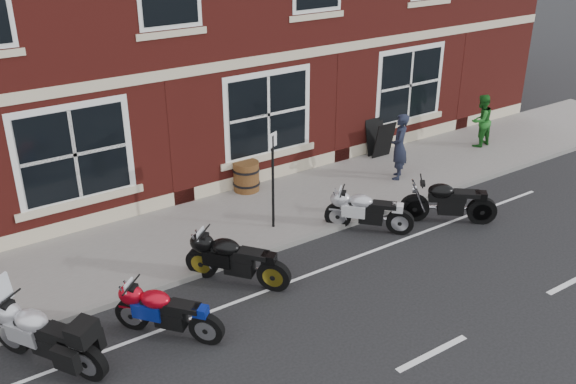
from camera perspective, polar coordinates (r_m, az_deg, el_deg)
name	(u,v)px	position (r m, az deg, el deg)	size (l,w,h in m)	color
ground	(326,275)	(13.31, 3.37, -7.38)	(80.00, 80.00, 0.00)	black
sidewalk	(250,217)	(15.44, -3.38, -2.27)	(30.00, 3.00, 0.12)	slate
kerb	(287,244)	(14.26, -0.09, -4.67)	(30.00, 0.16, 0.12)	slate
moto_touring_silver	(45,332)	(11.41, -20.79, -11.56)	(1.32, 2.08, 1.54)	black
moto_sport_red	(167,309)	(11.55, -10.73, -10.22)	(1.39, 1.70, 0.93)	black
moto_sport_black	(236,257)	(12.80, -4.69, -5.82)	(1.45, 1.86, 1.00)	black
moto_sport_silver	(367,209)	(14.84, 7.08, -1.55)	(1.48, 1.61, 0.93)	black
moto_naked_black	(447,199)	(15.55, 13.93, -0.65)	(1.81, 1.56, 1.01)	black
pedestrian_left	(399,147)	(17.34, 9.87, 4.00)	(0.66, 0.43, 1.80)	black
pedestrian_right	(481,121)	(20.29, 16.77, 6.10)	(0.78, 0.61, 1.60)	#1C631E
a_board_sign	(380,138)	(18.93, 8.15, 4.75)	(0.65, 0.43, 1.08)	black
barrel_planter	(246,176)	(16.57, -3.73, 1.42)	(0.70, 0.70, 0.78)	#523716
parking_sign	(273,174)	(14.30, -1.36, 1.60)	(0.30, 0.15, 2.29)	black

